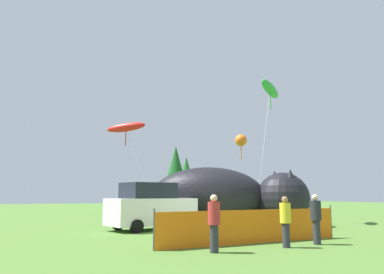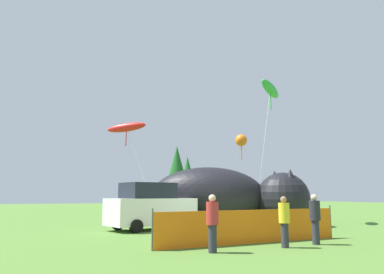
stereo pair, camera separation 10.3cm
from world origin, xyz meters
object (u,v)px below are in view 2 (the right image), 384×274
at_px(inflatable_cat, 225,198).
at_px(spectator_in_blue_shirt, 212,221).
at_px(parked_car, 151,207).
at_px(folding_chair, 299,219).
at_px(kite_red_lizard, 126,128).
at_px(kite_orange_flower, 241,141).
at_px(spectator_in_white_shirt, 315,217).
at_px(kite_green_fish, 270,89).
at_px(spectator_in_yellow_shirt, 284,219).

height_order(inflatable_cat, spectator_in_blue_shirt, inflatable_cat).
distance_m(parked_car, folding_chair, 7.02).
height_order(inflatable_cat, kite_red_lizard, kite_red_lizard).
bearing_deg(kite_orange_flower, spectator_in_blue_shirt, -123.31).
distance_m(parked_car, kite_orange_flower, 9.14).
xyz_separation_m(parked_car, kite_red_lizard, (0.36, 7.81, 5.22)).
bearing_deg(spectator_in_blue_shirt, inflatable_cat, 60.70).
bearing_deg(parked_car, kite_red_lizard, 71.98).
relative_size(spectator_in_white_shirt, kite_orange_flower, 0.30).
xyz_separation_m(inflatable_cat, kite_orange_flower, (2.72, 2.90, 3.74)).
distance_m(folding_chair, inflatable_cat, 4.54).
height_order(parked_car, inflatable_cat, inflatable_cat).
distance_m(parked_car, kite_green_fish, 10.73).
bearing_deg(folding_chair, kite_green_fish, 109.62).
distance_m(spectator_in_yellow_shirt, kite_red_lizard, 16.37).
xyz_separation_m(spectator_in_white_shirt, kite_red_lizard, (-3.39, 15.08, 5.38)).
xyz_separation_m(folding_chair, kite_orange_flower, (0.99, 6.99, 4.67)).
bearing_deg(kite_red_lizard, spectator_in_white_shirt, -77.33).
distance_m(spectator_in_yellow_shirt, kite_orange_flower, 13.05).
height_order(parked_car, kite_orange_flower, kite_orange_flower).
bearing_deg(parked_car, spectator_in_white_shirt, -78.04).
distance_m(spectator_in_yellow_shirt, kite_green_fish, 12.75).
bearing_deg(inflatable_cat, kite_red_lizard, 150.22).
bearing_deg(folding_chair, spectator_in_blue_shirt, -105.31).
bearing_deg(parked_car, spectator_in_yellow_shirt, -88.19).
relative_size(parked_car, kite_green_fish, 0.52).
bearing_deg(spectator_in_yellow_shirt, kite_orange_flower, 66.58).
distance_m(spectator_in_white_shirt, kite_red_lizard, 16.37).
relative_size(parked_car, spectator_in_yellow_shirt, 2.83).
bearing_deg(spectator_in_yellow_shirt, kite_red_lizard, 97.27).
relative_size(kite_red_lizard, kite_orange_flower, 1.21).
bearing_deg(kite_red_lizard, folding_chair, -62.01).
xyz_separation_m(inflatable_cat, spectator_in_yellow_shirt, (-2.17, -8.40, -0.59)).
height_order(inflatable_cat, spectator_in_yellow_shirt, inflatable_cat).
xyz_separation_m(folding_chair, kite_red_lizard, (-5.86, 11.02, 5.76)).
height_order(folding_chair, kite_orange_flower, kite_orange_flower).
xyz_separation_m(inflatable_cat, spectator_in_blue_shirt, (-4.75, -8.47, -0.56)).
xyz_separation_m(parked_car, folding_chair, (6.22, -3.21, -0.54)).
height_order(folding_chair, spectator_in_yellow_shirt, spectator_in_yellow_shirt).
bearing_deg(kite_red_lizard, kite_orange_flower, -30.42).
distance_m(spectator_in_blue_shirt, kite_orange_flower, 14.27).
bearing_deg(kite_green_fish, parked_car, -170.59).
bearing_deg(spectator_in_white_shirt, kite_green_fish, 63.91).
bearing_deg(parked_car, folding_chair, -42.63).
bearing_deg(kite_green_fish, kite_orange_flower, 106.76).
bearing_deg(spectator_in_blue_shirt, kite_green_fish, 47.29).
bearing_deg(parked_car, kite_orange_flower, 12.35).
bearing_deg(spectator_in_yellow_shirt, spectator_in_blue_shirt, -178.31).
xyz_separation_m(spectator_in_yellow_shirt, kite_orange_flower, (4.89, 11.30, 4.33)).
distance_m(parked_car, kite_red_lizard, 9.40).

